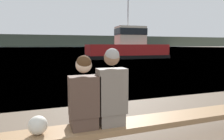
{
  "coord_description": "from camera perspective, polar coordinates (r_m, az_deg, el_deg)",
  "views": [
    {
      "loc": [
        -0.47,
        0.32,
        1.51
      ],
      "look_at": [
        1.41,
        5.78,
        0.78
      ],
      "focal_mm": 32.0,
      "sensor_mm": 36.0,
      "label": 1
    }
  ],
  "objects": [
    {
      "name": "water_surface",
      "position": [
        124.86,
        -18.85,
        6.09
      ],
      "size": [
        240.0,
        240.0,
        0.0
      ],
      "primitive_type": "plane",
      "color": "#5684A3",
      "rests_on": "ground"
    },
    {
      "name": "person_left",
      "position": [
        2.6,
        -8.08,
        -7.74
      ],
      "size": [
        0.38,
        0.4,
        0.95
      ],
      "color": "#4C382D",
      "rests_on": "bench_main"
    },
    {
      "name": "person_right",
      "position": [
        2.68,
        -0.24,
        -6.27
      ],
      "size": [
        0.38,
        0.4,
        1.04
      ],
      "color": "#70665B",
      "rests_on": "bench_main"
    },
    {
      "name": "tugboat_red",
      "position": [
        23.3,
        4.42,
        6.24
      ],
      "size": [
        9.44,
        3.9,
        6.55
      ],
      "rotation": [
        0.0,
        0.0,
        1.54
      ],
      "color": "#A81919",
      "rests_on": "water_surface"
    },
    {
      "name": "shopping_bag",
      "position": [
        2.65,
        -20.42,
        -14.56
      ],
      "size": [
        0.23,
        0.22,
        0.23
      ],
      "color": "beige",
      "rests_on": "bench_main"
    },
    {
      "name": "bench_main",
      "position": [
        2.77,
        -6.04,
        -17.39
      ],
      "size": [
        7.04,
        0.42,
        0.43
      ],
      "color": "#8E6B47",
      "rests_on": "ground"
    },
    {
      "name": "far_shoreline",
      "position": [
        179.81,
        -18.99,
        7.87
      ],
      "size": [
        600.0,
        12.0,
        9.86
      ],
      "primitive_type": "cube",
      "color": "#424738",
      "rests_on": "ground"
    }
  ]
}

